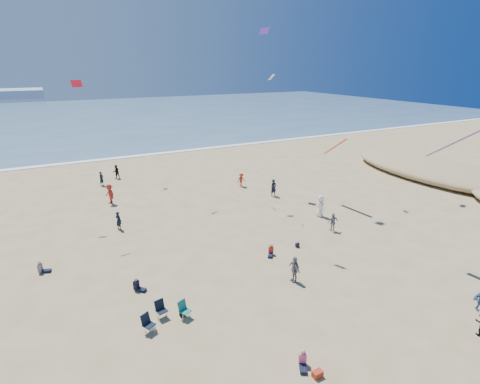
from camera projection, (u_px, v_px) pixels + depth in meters
ocean at (74, 117)px, 95.01m from camera, size 220.00×100.00×0.06m
surf_line at (106, 159)px, 53.17m from camera, size 220.00×1.20×0.08m
standing_flyers at (213, 223)px, 29.82m from camera, size 29.83×38.75×1.94m
seated_group at (210, 301)px, 20.71m from camera, size 15.54×19.53×0.84m
chair_cluster at (166, 315)px, 19.48m from camera, size 2.80×1.56×1.00m
white_tote at (152, 327)px, 19.04m from camera, size 0.35×0.20×0.40m
black_backpack at (182, 313)px, 20.11m from camera, size 0.30×0.22×0.38m
cooler at (317, 374)px, 16.19m from camera, size 0.45×0.30×0.30m
navy_bag at (297, 245)px, 27.68m from camera, size 0.28×0.18×0.34m
kites_aloft at (295, 32)px, 26.80m from camera, size 48.75×43.22×29.55m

